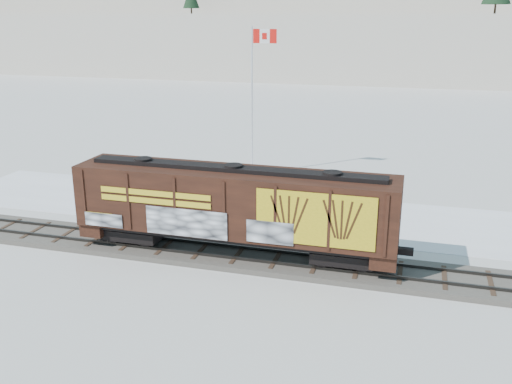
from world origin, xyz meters
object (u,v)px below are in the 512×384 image
(flagpole, at_px, (253,123))
(car_silver, at_px, (202,197))
(car_white, at_px, (268,197))
(hopper_railcar, at_px, (234,205))
(car_dark, at_px, (280,206))

(flagpole, height_order, car_silver, flagpole)
(car_white, bearing_deg, flagpole, 30.52)
(hopper_railcar, height_order, car_silver, hopper_railcar)
(hopper_railcar, relative_size, car_white, 3.54)
(hopper_railcar, bearing_deg, flagpole, 102.71)
(car_white, xyz_separation_m, car_dark, (1.05, -1.15, -0.11))
(flagpole, relative_size, car_white, 2.44)
(flagpole, bearing_deg, car_dark, -64.07)
(flagpole, xyz_separation_m, car_silver, (-0.79, -9.04, -3.22))
(car_silver, bearing_deg, flagpole, 14.79)
(hopper_railcar, distance_m, flagpole, 16.00)
(flagpole, distance_m, car_white, 8.79)
(flagpole, bearing_deg, hopper_railcar, -77.29)
(hopper_railcar, distance_m, car_silver, 8.07)
(hopper_railcar, bearing_deg, car_dark, 84.17)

